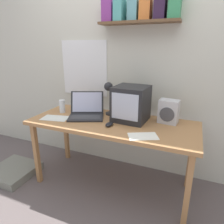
# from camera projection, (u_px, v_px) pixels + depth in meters

# --- Properties ---
(ground_plane) EXTENTS (12.00, 12.00, 0.00)m
(ground_plane) POSITION_uv_depth(u_px,v_px,m) (112.00, 183.00, 2.20)
(ground_plane) COLOR #655A59
(back_wall) EXTENTS (5.60, 0.24, 2.60)m
(back_wall) POSITION_uv_depth(u_px,v_px,m) (129.00, 58.00, 2.21)
(back_wall) COLOR beige
(back_wall) RESTS_ON ground_plane
(corner_desk) EXTENTS (1.65, 0.67, 0.73)m
(corner_desk) POSITION_uv_depth(u_px,v_px,m) (112.00, 128.00, 1.99)
(corner_desk) COLOR #B37B49
(corner_desk) RESTS_ON ground_plane
(crt_monitor) EXTENTS (0.34, 0.34, 0.34)m
(crt_monitor) POSITION_uv_depth(u_px,v_px,m) (131.00, 104.00, 1.96)
(crt_monitor) COLOR #232326
(crt_monitor) RESTS_ON corner_desk
(laptop) EXTENTS (0.45, 0.44, 0.24)m
(laptop) POSITION_uv_depth(u_px,v_px,m) (86.00, 110.00, 2.11)
(laptop) COLOR #232326
(laptop) RESTS_ON corner_desk
(desk_lamp) EXTENTS (0.12, 0.16, 0.36)m
(desk_lamp) POSITION_uv_depth(u_px,v_px,m) (109.00, 93.00, 2.08)
(desk_lamp) COLOR #232326
(desk_lamp) RESTS_ON corner_desk
(juice_glass) EXTENTS (0.06, 0.06, 0.14)m
(juice_glass) POSITION_uv_depth(u_px,v_px,m) (62.00, 107.00, 2.22)
(juice_glass) COLOR white
(juice_glass) RESTS_ON corner_desk
(space_heater) EXTENTS (0.19, 0.15, 0.23)m
(space_heater) POSITION_uv_depth(u_px,v_px,m) (169.00, 112.00, 1.91)
(space_heater) COLOR silver
(space_heater) RESTS_ON corner_desk
(computer_mouse) EXTENTS (0.06, 0.11, 0.03)m
(computer_mouse) POSITION_uv_depth(u_px,v_px,m) (109.00, 124.00, 1.86)
(computer_mouse) COLOR black
(computer_mouse) RESTS_ON corner_desk
(loose_paper_near_laptop) EXTENTS (0.28, 0.24, 0.00)m
(loose_paper_near_laptop) POSITION_uv_depth(u_px,v_px,m) (143.00, 136.00, 1.65)
(loose_paper_near_laptop) COLOR white
(loose_paper_near_laptop) RESTS_ON corner_desk
(open_notebook) EXTENTS (0.30, 0.22, 0.00)m
(open_notebook) POSITION_uv_depth(u_px,v_px,m) (55.00, 118.00, 2.06)
(open_notebook) COLOR white
(open_notebook) RESTS_ON corner_desk
(floor_cushion) EXTENTS (0.48, 0.48, 0.09)m
(floor_cushion) POSITION_uv_depth(u_px,v_px,m) (13.00, 171.00, 2.34)
(floor_cushion) COLOR gray
(floor_cushion) RESTS_ON ground_plane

